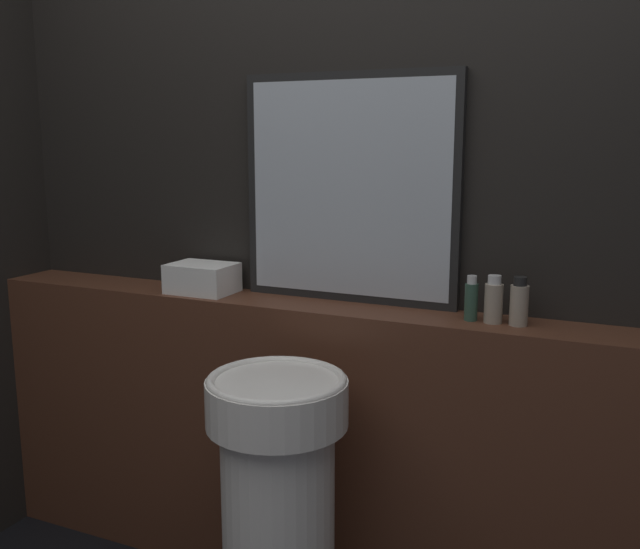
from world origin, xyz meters
name	(u,v)px	position (x,y,z in m)	size (l,w,h in m)	color
wall_back	(333,205)	(0.00, 1.44, 1.25)	(8.00, 0.06, 2.50)	black
vanity_counter	(315,446)	(0.00, 1.30, 0.48)	(2.40, 0.22, 0.95)	#512D1E
pedestal_sink	(278,511)	(0.07, 0.92, 0.46)	(0.38, 0.38, 0.84)	white
mirror	(349,189)	(0.08, 1.39, 1.31)	(0.71, 0.03, 0.71)	black
towel_stack	(202,278)	(-0.42, 1.30, 1.00)	(0.21, 0.16, 0.10)	white
shampoo_bottle	(471,300)	(0.49, 1.30, 1.01)	(0.04, 0.04, 0.13)	#2D4C3D
conditioner_bottle	(494,301)	(0.55, 1.30, 1.01)	(0.05, 0.05, 0.14)	gray
lotion_bottle	(519,303)	(0.62, 1.30, 1.01)	(0.05, 0.05, 0.14)	gray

